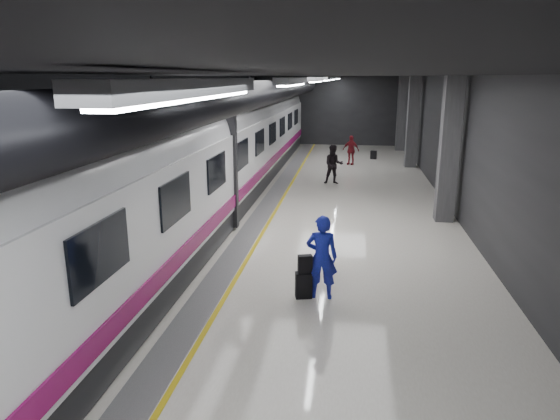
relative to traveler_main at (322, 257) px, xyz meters
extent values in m
plane|color=white|center=(-1.03, 4.36, -0.89)|extent=(40.00, 40.00, 0.00)
cube|color=black|center=(-1.03, 4.36, 3.61)|extent=(10.00, 40.00, 0.02)
cube|color=#28282B|center=(-1.03, 24.36, 1.36)|extent=(10.00, 0.02, 4.50)
cube|color=#28282B|center=(-6.03, 4.36, 1.36)|extent=(0.02, 40.00, 4.50)
cube|color=#28282B|center=(3.97, 4.36, 1.36)|extent=(0.02, 40.00, 4.50)
cube|color=slate|center=(-2.38, 4.36, -0.88)|extent=(0.65, 39.80, 0.01)
cube|color=gold|center=(-1.98, 4.36, -0.88)|extent=(0.10, 39.80, 0.01)
cylinder|color=black|center=(-2.33, 4.36, 3.06)|extent=(0.80, 38.00, 0.80)
cube|color=silver|center=(-0.43, -6.64, 3.51)|extent=(0.22, 2.60, 0.10)
cube|color=silver|center=(-0.43, -1.64, 3.51)|extent=(0.22, 2.60, 0.10)
cube|color=silver|center=(-0.43, 3.36, 3.51)|extent=(0.22, 2.60, 0.10)
cube|color=silver|center=(-0.43, 8.36, 3.51)|extent=(0.22, 2.60, 0.10)
cube|color=silver|center=(-0.43, 13.36, 3.51)|extent=(0.22, 2.60, 0.10)
cube|color=silver|center=(-0.43, 18.36, 3.51)|extent=(0.22, 2.60, 0.10)
cube|color=silver|center=(-0.43, 22.36, 3.51)|extent=(0.22, 2.60, 0.10)
cube|color=#515154|center=(3.52, 6.36, 1.36)|extent=(0.55, 0.55, 4.50)
cube|color=#515154|center=(3.52, 16.36, 1.36)|extent=(0.55, 0.55, 4.50)
cube|color=#515154|center=(3.52, 22.36, 1.36)|extent=(0.55, 0.55, 4.50)
cube|color=black|center=(-4.28, 4.36, -0.54)|extent=(2.80, 38.00, 0.60)
cube|color=white|center=(-4.28, 4.36, 0.86)|extent=(2.90, 38.00, 2.20)
cylinder|color=white|center=(-4.28, 4.36, 1.81)|extent=(2.80, 38.00, 2.80)
cube|color=#800B51|center=(-2.81, 4.36, 0.06)|extent=(0.04, 38.00, 0.35)
cube|color=black|center=(-4.28, 4.36, 1.11)|extent=(3.05, 0.25, 3.80)
cube|color=black|center=(-2.81, -3.64, 1.26)|extent=(0.05, 1.60, 0.85)
cube|color=black|center=(-2.81, -0.64, 1.26)|extent=(0.05, 1.60, 0.85)
cube|color=black|center=(-2.81, 2.36, 1.26)|extent=(0.05, 1.60, 0.85)
cube|color=black|center=(-2.81, 5.36, 1.26)|extent=(0.05, 1.60, 0.85)
cube|color=black|center=(-2.81, 8.36, 1.26)|extent=(0.05, 1.60, 0.85)
cube|color=black|center=(-2.81, 11.36, 1.26)|extent=(0.05, 1.60, 0.85)
cube|color=black|center=(-2.81, 14.36, 1.26)|extent=(0.05, 1.60, 0.85)
cube|color=black|center=(-2.81, 17.36, 1.26)|extent=(0.05, 1.60, 0.85)
cube|color=black|center=(-2.81, 20.36, 1.26)|extent=(0.05, 1.60, 0.85)
imported|color=#1D1BCF|center=(0.00, 0.00, 0.00)|extent=(0.66, 0.44, 1.78)
cube|color=black|center=(-0.36, -0.07, -0.61)|extent=(0.38, 0.29, 0.55)
cube|color=black|center=(-0.33, -0.07, -0.15)|extent=(0.32, 0.23, 0.38)
imported|color=black|center=(-0.21, 11.51, -0.05)|extent=(0.88, 0.72, 1.67)
imported|color=maroon|center=(0.49, 16.57, -0.13)|extent=(0.96, 0.67, 1.52)
cube|color=black|center=(1.76, 18.54, -0.66)|extent=(0.36, 0.28, 0.46)
camera|label=1|loc=(0.52, -9.63, 3.57)|focal=32.00mm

